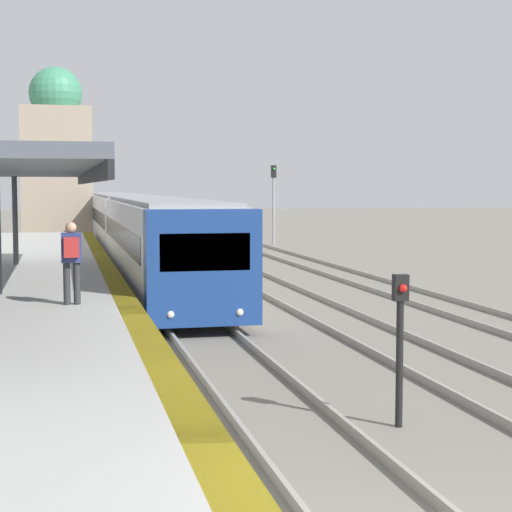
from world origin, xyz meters
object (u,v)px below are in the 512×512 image
signal_post_near (400,334)px  signal_mast_far (274,194)px  person_on_platform (71,256)px  train_near (123,220)px

signal_post_near → signal_mast_far: bearing=78.7°
person_on_platform → train_near: train_near is taller
signal_mast_far → person_on_platform: bearing=-111.3°
person_on_platform → train_near: bearing=83.8°
train_near → signal_mast_far: signal_mast_far is taller
signal_post_near → person_on_platform: bearing=123.0°
person_on_platform → train_near: (2.83, 25.89, -0.29)m
train_near → signal_mast_far: 9.59m
person_on_platform → signal_mast_far: 31.83m
person_on_platform → signal_mast_far: size_ratio=0.37×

